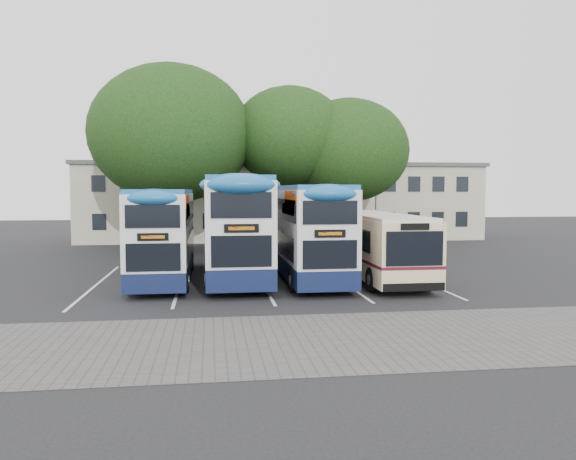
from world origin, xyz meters
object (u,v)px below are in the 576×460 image
Objects in this scene: tree_left at (171,134)px; bus_dd_right at (306,228)px; tree_mid at (290,136)px; bus_single at (375,242)px; tree_right at (348,151)px; bus_dd_left at (164,230)px; lamp_post at (376,175)px; bus_dd_mid at (235,223)px.

tree_left is 1.19× the size of bus_dd_right.
tree_mid is 1.07× the size of bus_dd_right.
bus_dd_right is at bearing -60.52° from tree_left.
tree_mid is at bearing 99.84° from bus_single.
tree_mid reaches higher than tree_right.
bus_dd_left is at bearing -121.82° from tree_mid.
tree_mid is at bearing -159.91° from lamp_post.
bus_dd_right is at bearing -11.46° from bus_dd_mid.
bus_dd_mid is 6.42m from bus_single.
tree_mid is 1.12× the size of bus_dd_left.
tree_left reaches higher than bus_dd_mid.
tree_mid reaches higher than bus_dd_mid.
bus_dd_right is 3.19m from bus_single.
bus_dd_left is at bearing -175.15° from bus_dd_mid.
tree_right reaches higher than bus_single.
tree_left reaches higher than bus_dd_left.
tree_mid is at bearing 1.87° from tree_left.
tree_mid reaches higher than lamp_post.
tree_right is 0.93× the size of bus_dd_mid.
tree_mid is at bearing 70.11° from bus_dd_mid.
tree_mid reaches higher than bus_single.
bus_dd_left is at bearing -88.09° from tree_left.
tree_right reaches higher than bus_dd_left.
bus_single is at bearing -8.49° from bus_dd_mid.
tree_left is 14.61m from bus_dd_right.
bus_single is (9.82, -12.15, -5.91)m from tree_left.
lamp_post is at bearing 62.25° from bus_dd_right.
bus_dd_left is 3.16m from bus_dd_mid.
tree_mid is 4.08m from tree_right.
tree_right is 14.65m from bus_dd_mid.
tree_right is at bearing -0.09° from tree_mid.
bus_dd_right is (-4.94, -12.10, -4.35)m from tree_right.
lamp_post is at bearing 20.09° from tree_mid.
tree_right is (11.65, 0.24, -0.92)m from tree_left.
tree_left is 7.67m from tree_mid.
tree_right is 13.49m from bus_single.
bus_single is (-4.55, -14.86, -3.41)m from lamp_post.
lamp_post is 16.69m from bus_dd_right.
bus_dd_right is 1.02× the size of bus_single.
tree_mid is 13.90m from bus_single.
bus_dd_right is (-7.66, -14.56, -2.77)m from lamp_post.
bus_dd_left is 6.33m from bus_dd_right.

